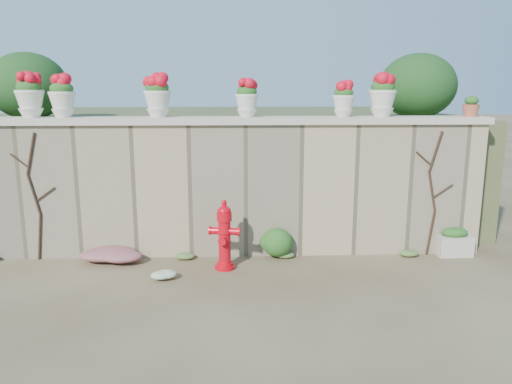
{
  "coord_description": "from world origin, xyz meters",
  "views": [
    {
      "loc": [
        0.29,
        -5.65,
        2.55
      ],
      "look_at": [
        0.56,
        1.4,
        1.05
      ],
      "focal_mm": 35.0,
      "sensor_mm": 36.0,
      "label": 1
    }
  ],
  "objects_px": {
    "terracotta_pot": "(471,107)",
    "urn_pot_0": "(30,96)",
    "fire_hydrant": "(224,235)",
    "planter_box": "(454,242)"
  },
  "relations": [
    {
      "from": "terracotta_pot",
      "to": "urn_pot_0",
      "type": "bearing_deg",
      "value": 180.0
    },
    {
      "from": "urn_pot_0",
      "to": "terracotta_pot",
      "type": "xyz_separation_m",
      "value": [
        6.5,
        0.0,
        -0.18
      ]
    },
    {
      "from": "fire_hydrant",
      "to": "urn_pot_0",
      "type": "xyz_separation_m",
      "value": [
        -2.8,
        0.71,
        1.91
      ]
    },
    {
      "from": "urn_pot_0",
      "to": "terracotta_pot",
      "type": "distance_m",
      "value": 6.51
    },
    {
      "from": "terracotta_pot",
      "to": "planter_box",
      "type": "bearing_deg",
      "value": -128.66
    },
    {
      "from": "planter_box",
      "to": "terracotta_pot",
      "type": "height_order",
      "value": "terracotta_pot"
    },
    {
      "from": "planter_box",
      "to": "urn_pot_0",
      "type": "xyz_separation_m",
      "value": [
        -6.3,
        0.25,
        2.21
      ]
    },
    {
      "from": "urn_pot_0",
      "to": "fire_hydrant",
      "type": "bearing_deg",
      "value": -14.23
    },
    {
      "from": "fire_hydrant",
      "to": "terracotta_pot",
      "type": "bearing_deg",
      "value": 21.42
    },
    {
      "from": "urn_pot_0",
      "to": "terracotta_pot",
      "type": "height_order",
      "value": "urn_pot_0"
    }
  ]
}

